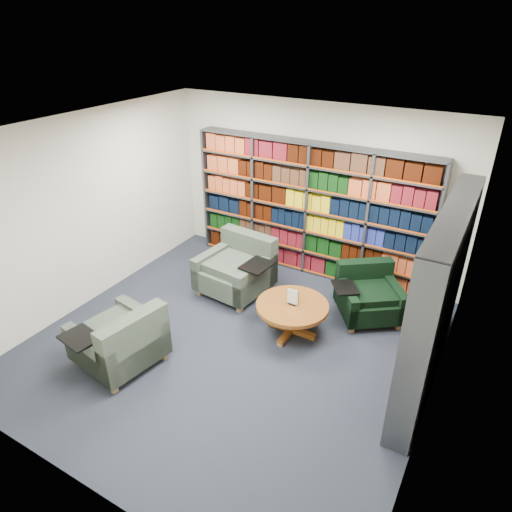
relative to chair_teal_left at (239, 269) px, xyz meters
The scene contains 7 objects.
room_shell 1.72m from the chair_teal_left, 61.17° to the right, with size 5.02×5.02×2.82m.
bookshelf_back 1.51m from the chair_teal_left, 60.15° to the left, with size 4.00×0.28×2.20m.
bookshelf_right 3.15m from the chair_teal_left, 11.22° to the right, with size 0.28×2.50×2.20m.
chair_teal_left is the anchor object (origin of this frame).
chair_green_right 2.02m from the chair_teal_left, 10.19° to the left, with size 1.16×1.16×0.76m.
chair_teal_front 2.27m from the chair_teal_left, 97.71° to the right, with size 1.07×1.17×0.85m.
coffee_table 1.37m from the chair_teal_left, 26.30° to the right, with size 0.99×0.99×0.70m.
Camera 1 is at (2.70, -4.11, 3.94)m, focal length 32.00 mm.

